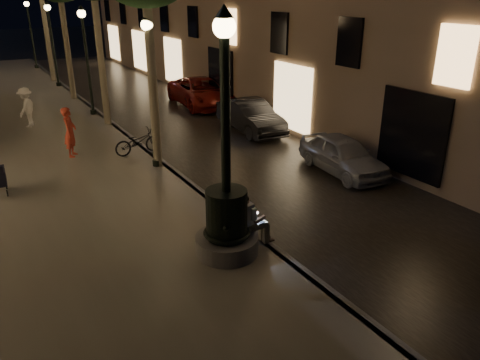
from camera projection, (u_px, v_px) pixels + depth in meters
ground at (107, 122)px, 21.31m from camera, size 120.00×120.00×0.00m
cobble_lane at (168, 114)px, 22.73m from camera, size 6.00×45.00×0.02m
promenade at (11, 133)px, 19.38m from camera, size 8.00×45.00×0.20m
curb_strip at (106, 120)px, 21.28m from camera, size 0.25×45.00×0.20m
fountain_lamppost at (227, 211)px, 10.05m from camera, size 1.40×1.40×5.21m
seated_man_laptop at (250, 218)px, 10.46m from camera, size 0.92×0.31×1.29m
lamp_curb_a at (150, 73)px, 14.38m from camera, size 0.36×0.36×4.81m
lamp_curb_b at (86, 47)px, 20.74m from camera, size 0.36×0.36×4.81m
lamp_curb_c at (51, 33)px, 27.09m from camera, size 0.36×0.36×4.81m
lamp_curb_d at (30, 25)px, 33.45m from camera, size 0.36×0.36×4.81m
car_front at (343, 155)px, 15.30m from camera, size 1.80×3.72×1.22m
car_second at (250, 116)px, 19.69m from camera, size 1.67×4.12×1.33m
car_third at (201, 92)px, 24.07m from camera, size 2.72×5.20×1.40m
pedestrian_red at (70, 132)px, 16.11m from camera, size 0.65×0.75×1.74m
pedestrian_white at (26, 107)px, 19.64m from camera, size 1.09×1.23×1.65m
bicycle at (138, 142)px, 16.49m from camera, size 1.73×0.68×0.89m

